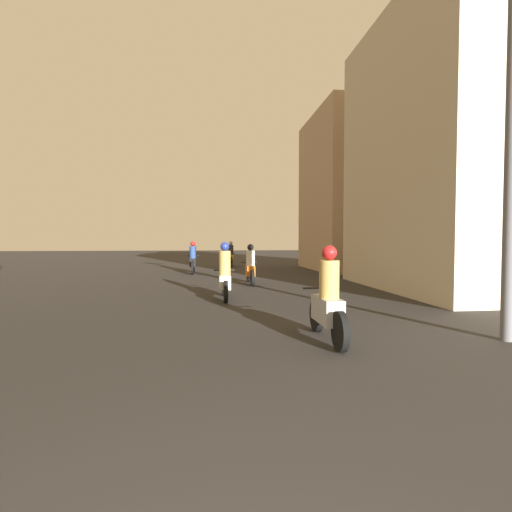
{
  "coord_description": "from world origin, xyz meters",
  "views": [
    {
      "loc": [
        -0.02,
        -0.76,
        1.65
      ],
      "look_at": [
        2.09,
        17.12,
        0.9
      ],
      "focal_mm": 28.0,
      "sensor_mm": 36.0,
      "label": 1
    }
  ],
  "objects_px": {
    "building_right_far": "(363,193)",
    "motorcycle_silver": "(328,303)",
    "motorcycle_yellow": "(231,256)",
    "utility_pole_near": "(512,134)",
    "motorcycle_black": "(193,260)",
    "motorcycle_orange": "(250,268)",
    "motorcycle_white": "(225,276)",
    "building_right_near": "(443,153)"
  },
  "relations": [
    {
      "from": "building_right_far",
      "to": "utility_pole_near",
      "type": "height_order",
      "value": "building_right_far"
    },
    {
      "from": "building_right_near",
      "to": "utility_pole_near",
      "type": "distance_m",
      "value": 7.07
    },
    {
      "from": "building_right_near",
      "to": "motorcycle_yellow",
      "type": "bearing_deg",
      "value": 117.56
    },
    {
      "from": "motorcycle_yellow",
      "to": "utility_pole_near",
      "type": "distance_m",
      "value": 18.94
    },
    {
      "from": "motorcycle_white",
      "to": "motorcycle_yellow",
      "type": "relative_size",
      "value": 0.95
    },
    {
      "from": "motorcycle_black",
      "to": "building_right_far",
      "type": "xyz_separation_m",
      "value": [
        9.18,
        1.52,
        3.57
      ]
    },
    {
      "from": "motorcycle_white",
      "to": "building_right_near",
      "type": "height_order",
      "value": "building_right_near"
    },
    {
      "from": "motorcycle_white",
      "to": "utility_pole_near",
      "type": "distance_m",
      "value": 7.24
    },
    {
      "from": "motorcycle_yellow",
      "to": "building_right_far",
      "type": "xyz_separation_m",
      "value": [
        7.08,
        -3.15,
        3.58
      ]
    },
    {
      "from": "utility_pole_near",
      "to": "motorcycle_yellow",
      "type": "bearing_deg",
      "value": 100.71
    },
    {
      "from": "motorcycle_yellow",
      "to": "building_right_far",
      "type": "bearing_deg",
      "value": -26.86
    },
    {
      "from": "motorcycle_white",
      "to": "motorcycle_silver",
      "type": "bearing_deg",
      "value": -66.55
    },
    {
      "from": "motorcycle_orange",
      "to": "motorcycle_yellow",
      "type": "distance_m",
      "value": 9.69
    },
    {
      "from": "motorcycle_black",
      "to": "utility_pole_near",
      "type": "relative_size",
      "value": 0.33
    },
    {
      "from": "motorcycle_white",
      "to": "building_right_far",
      "type": "relative_size",
      "value": 0.23
    },
    {
      "from": "motorcycle_silver",
      "to": "utility_pole_near",
      "type": "height_order",
      "value": "utility_pole_near"
    },
    {
      "from": "motorcycle_white",
      "to": "motorcycle_yellow",
      "type": "height_order",
      "value": "motorcycle_white"
    },
    {
      "from": "motorcycle_yellow",
      "to": "building_right_near",
      "type": "bearing_deg",
      "value": -65.33
    },
    {
      "from": "motorcycle_white",
      "to": "motorcycle_orange",
      "type": "distance_m",
      "value": 3.8
    },
    {
      "from": "motorcycle_orange",
      "to": "utility_pole_near",
      "type": "distance_m",
      "value": 9.72
    },
    {
      "from": "motorcycle_yellow",
      "to": "building_right_far",
      "type": "height_order",
      "value": "building_right_far"
    },
    {
      "from": "motorcycle_white",
      "to": "utility_pole_near",
      "type": "bearing_deg",
      "value": -42.98
    },
    {
      "from": "building_right_far",
      "to": "motorcycle_yellow",
      "type": "bearing_deg",
      "value": 156.03
    },
    {
      "from": "motorcycle_silver",
      "to": "building_right_far",
      "type": "distance_m",
      "value": 16.69
    },
    {
      "from": "motorcycle_black",
      "to": "building_right_far",
      "type": "height_order",
      "value": "building_right_far"
    },
    {
      "from": "motorcycle_white",
      "to": "building_right_near",
      "type": "relative_size",
      "value": 0.22
    },
    {
      "from": "motorcycle_silver",
      "to": "utility_pole_near",
      "type": "distance_m",
      "value": 3.99
    },
    {
      "from": "motorcycle_orange",
      "to": "building_right_near",
      "type": "xyz_separation_m",
      "value": [
        6.08,
        -2.33,
        3.88
      ]
    },
    {
      "from": "motorcycle_black",
      "to": "motorcycle_yellow",
      "type": "distance_m",
      "value": 5.12
    },
    {
      "from": "motorcycle_orange",
      "to": "motorcycle_black",
      "type": "height_order",
      "value": "motorcycle_black"
    },
    {
      "from": "motorcycle_silver",
      "to": "utility_pole_near",
      "type": "relative_size",
      "value": 0.3
    },
    {
      "from": "motorcycle_silver",
      "to": "motorcycle_black",
      "type": "height_order",
      "value": "motorcycle_black"
    },
    {
      "from": "motorcycle_silver",
      "to": "motorcycle_yellow",
      "type": "distance_m",
      "value": 18.11
    },
    {
      "from": "motorcycle_silver",
      "to": "utility_pole_near",
      "type": "xyz_separation_m",
      "value": [
        2.91,
        -0.32,
        2.72
      ]
    },
    {
      "from": "motorcycle_orange",
      "to": "building_right_near",
      "type": "relative_size",
      "value": 0.23
    },
    {
      "from": "motorcycle_black",
      "to": "building_right_far",
      "type": "bearing_deg",
      "value": 14.26
    },
    {
      "from": "motorcycle_yellow",
      "to": "building_right_near",
      "type": "distance_m",
      "value": 14.09
    },
    {
      "from": "motorcycle_black",
      "to": "motorcycle_white",
      "type": "bearing_deg",
      "value": -77.2
    },
    {
      "from": "motorcycle_yellow",
      "to": "motorcycle_white",
      "type": "bearing_deg",
      "value": -96.72
    },
    {
      "from": "building_right_far",
      "to": "motorcycle_silver",
      "type": "bearing_deg",
      "value": -113.52
    },
    {
      "from": "motorcycle_silver",
      "to": "motorcycle_orange",
      "type": "relative_size",
      "value": 0.92
    },
    {
      "from": "motorcycle_silver",
      "to": "motorcycle_orange",
      "type": "bearing_deg",
      "value": 82.68
    }
  ]
}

